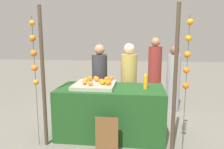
{
  "coord_description": "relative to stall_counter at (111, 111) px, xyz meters",
  "views": [
    {
      "loc": [
        0.46,
        -3.59,
        1.71
      ],
      "look_at": [
        0.0,
        0.15,
        1.05
      ],
      "focal_mm": 34.9,
      "sensor_mm": 36.0,
      "label": 1
    }
  ],
  "objects": [
    {
      "name": "garland_strand_left",
      "position": [
        -1.09,
        -0.52,
        1.01
      ],
      "size": [
        0.11,
        0.11,
        2.01
      ],
      "color": "#2D4C23",
      "rests_on": "ground_plane"
    },
    {
      "name": "orange_4",
      "position": [
        -0.03,
        0.0,
        0.52
      ],
      "size": [
        0.08,
        0.08,
        0.08
      ],
      "primitive_type": "sphere",
      "color": "orange",
      "rests_on": "orange_tray"
    },
    {
      "name": "orange_5",
      "position": [
        -0.03,
        0.32,
        0.53
      ],
      "size": [
        0.08,
        0.08,
        0.08
      ],
      "primitive_type": "sphere",
      "color": "orange",
      "rests_on": "orange_tray"
    },
    {
      "name": "canopy_post_left",
      "position": [
        -0.98,
        -0.49,
        0.66
      ],
      "size": [
        0.06,
        0.06,
        2.16
      ],
      "primitive_type": "cylinder",
      "color": "#473828",
      "rests_on": "ground_plane"
    },
    {
      "name": "chalkboard_sign",
      "position": [
        0.02,
        -0.65,
        -0.15
      ],
      "size": [
        0.34,
        0.03,
        0.58
      ],
      "color": "brown",
      "rests_on": "ground_plane"
    },
    {
      "name": "ground_plane",
      "position": [
        0.0,
        0.0,
        -0.43
      ],
      "size": [
        24.0,
        24.0,
        0.0
      ],
      "primitive_type": "plane",
      "color": "gray"
    },
    {
      "name": "crowd_person_1",
      "position": [
        0.88,
        2.03,
        0.36
      ],
      "size": [
        0.34,
        0.34,
        1.7
      ],
      "color": "maroon",
      "rests_on": "ground_plane"
    },
    {
      "name": "orange_0",
      "position": [
        -0.41,
        0.24,
        0.53
      ],
      "size": [
        0.08,
        0.08,
        0.08
      ],
      "primitive_type": "sphere",
      "color": "orange",
      "rests_on": "orange_tray"
    },
    {
      "name": "orange_1",
      "position": [
        -0.17,
        0.03,
        0.53
      ],
      "size": [
        0.08,
        0.08,
        0.08
      ],
      "primitive_type": "sphere",
      "color": "orange",
      "rests_on": "orange_tray"
    },
    {
      "name": "vendor_right",
      "position": [
        0.27,
        0.7,
        0.31
      ],
      "size": [
        0.32,
        0.32,
        1.58
      ],
      "color": "tan",
      "rests_on": "ground_plane"
    },
    {
      "name": "orange_10",
      "position": [
        -0.14,
        -0.08,
        0.53
      ],
      "size": [
        0.08,
        0.08,
        0.08
      ],
      "primitive_type": "sphere",
      "color": "orange",
      "rests_on": "orange_tray"
    },
    {
      "name": "orange_7",
      "position": [
        -0.1,
        0.01,
        0.52
      ],
      "size": [
        0.08,
        0.08,
        0.08
      ],
      "primitive_type": "sphere",
      "color": "orange",
      "rests_on": "orange_tray"
    },
    {
      "name": "juice_bottle",
      "position": [
        0.58,
        -0.04,
        0.55
      ],
      "size": [
        0.07,
        0.07,
        0.25
      ],
      "color": "orange",
      "rests_on": "stall_counter"
    },
    {
      "name": "orange_2",
      "position": [
        -0.43,
        -0.11,
        0.52
      ],
      "size": [
        0.07,
        0.07,
        0.07
      ],
      "primitive_type": "sphere",
      "color": "orange",
      "rests_on": "orange_tray"
    },
    {
      "name": "orange_12",
      "position": [
        -0.28,
        0.19,
        0.53
      ],
      "size": [
        0.09,
        0.09,
        0.09
      ],
      "primitive_type": "sphere",
      "color": "orange",
      "rests_on": "orange_tray"
    },
    {
      "name": "orange_9",
      "position": [
        -0.11,
        0.22,
        0.53
      ],
      "size": [
        0.09,
        0.09,
        0.09
      ],
      "primitive_type": "sphere",
      "color": "orange",
      "rests_on": "orange_tray"
    },
    {
      "name": "vendor_left",
      "position": [
        -0.33,
        0.74,
        0.3
      ],
      "size": [
        0.31,
        0.31,
        1.56
      ],
      "color": "#333338",
      "rests_on": "ground_plane"
    },
    {
      "name": "crowd_person_2",
      "position": [
        -0.51,
        1.87,
        0.28
      ],
      "size": [
        0.3,
        0.3,
        1.51
      ],
      "color": "tan",
      "rests_on": "ground_plane"
    },
    {
      "name": "orange_6",
      "position": [
        -0.45,
        -0.01,
        0.52
      ],
      "size": [
        0.07,
        0.07,
        0.07
      ],
      "primitive_type": "sphere",
      "color": "orange",
      "rests_on": "orange_tray"
    },
    {
      "name": "crowd_person_0",
      "position": [
        1.26,
        1.43,
        0.28
      ],
      "size": [
        0.3,
        0.3,
        1.52
      ],
      "color": "#99999E",
      "rests_on": "ground_plane"
    },
    {
      "name": "orange_tray",
      "position": [
        -0.29,
        0.03,
        0.46
      ],
      "size": [
        0.69,
        0.73,
        0.06
      ],
      "primitive_type": "cube",
      "color": "#B2AD99",
      "rests_on": "stall_counter"
    },
    {
      "name": "orange_8",
      "position": [
        -0.33,
        0.32,
        0.52
      ],
      "size": [
        0.07,
        0.07,
        0.07
      ],
      "primitive_type": "sphere",
      "color": "orange",
      "rests_on": "orange_tray"
    },
    {
      "name": "garland_strand_right",
      "position": [
        1.13,
        -0.48,
        1.0
      ],
      "size": [
        0.1,
        0.1,
        2.01
      ],
      "color": "#2D4C23",
      "rests_on": "ground_plane"
    },
    {
      "name": "orange_3",
      "position": [
        -0.47,
        0.15,
        0.52
      ],
      "size": [
        0.08,
        0.08,
        0.08
      ],
      "primitive_type": "sphere",
      "color": "orange",
      "rests_on": "orange_tray"
    },
    {
      "name": "orange_11",
      "position": [
        -0.04,
        -0.1,
        0.53
      ],
      "size": [
        0.08,
        0.08,
        0.08
      ],
      "primitive_type": "sphere",
      "color": "orange",
      "rests_on": "orange_tray"
    },
    {
      "name": "canopy_post_right",
      "position": [
        0.98,
        -0.49,
        0.66
      ],
      "size": [
        0.06,
        0.06,
        2.16
      ],
      "primitive_type": "cylinder",
      "color": "#473828",
      "rests_on": "ground_plane"
    },
    {
      "name": "stall_counter",
      "position": [
        0.0,
        0.0,
        0.0
      ],
      "size": [
        1.8,
        0.9,
        0.85
      ],
      "primitive_type": "cube",
      "color": "#1E4C1E",
      "rests_on": "ground_plane"
    },
    {
      "name": "orange_13",
      "position": [
        -0.32,
        -0.17,
        0.53
      ],
      "size": [
        0.08,
        0.08,
        0.08
      ],
      "primitive_type": "sphere",
      "color": "orange",
      "rests_on": "orange_tray"
    }
  ]
}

